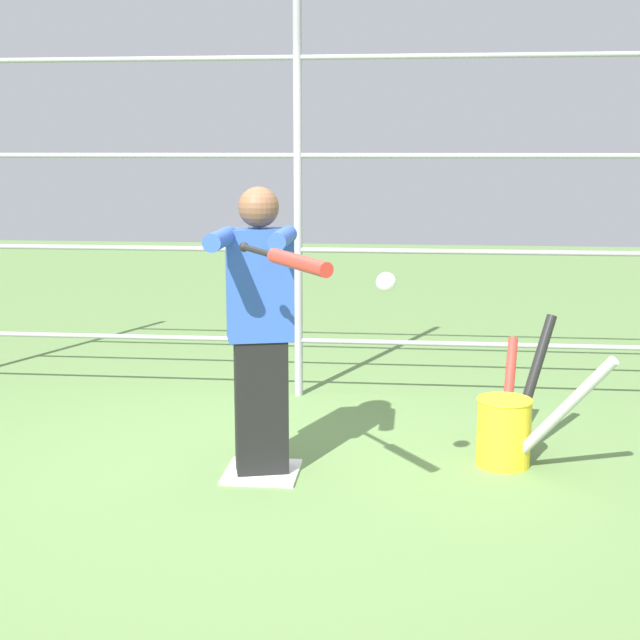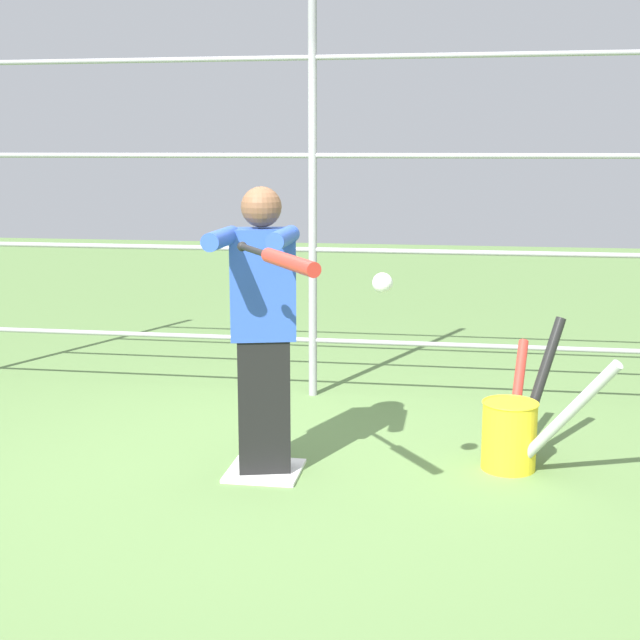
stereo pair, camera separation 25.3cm
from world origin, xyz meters
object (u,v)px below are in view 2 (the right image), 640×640
at_px(baseball_bat_swinging, 283,260).
at_px(softball_in_flight, 382,283).
at_px(batter, 262,323).
at_px(bat_bucket, 515,428).

relative_size(baseball_bat_swinging, softball_in_flight, 7.15).
bearing_deg(baseball_bat_swinging, batter, -70.59).
bearing_deg(batter, softball_in_flight, 147.05).
xyz_separation_m(batter, baseball_bat_swinging, (-0.28, 0.80, 0.44)).
relative_size(batter, bat_bucket, 1.53).
bearing_deg(batter, bat_bucket, -167.23).
height_order(baseball_bat_swinging, bat_bucket, baseball_bat_swinging).
height_order(batter, softball_in_flight, batter).
height_order(batter, bat_bucket, batter).
xyz_separation_m(baseball_bat_swinging, bat_bucket, (-1.09, -1.11, -1.06)).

